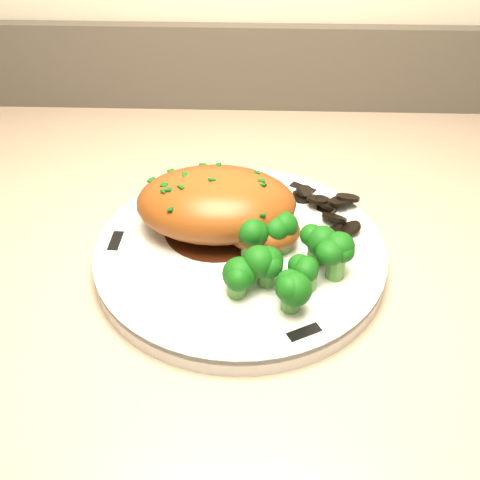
{
  "coord_description": "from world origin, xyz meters",
  "views": [
    {
      "loc": [
        -0.27,
        1.18,
        1.28
      ],
      "look_at": [
        -0.28,
        1.64,
        0.9
      ],
      "focal_mm": 45.0,
      "sensor_mm": 36.0,
      "label": 1
    }
  ],
  "objects_px": {
    "plate": "(240,255)",
    "chicken_breast": "(221,207)",
    "counter": "(366,468)",
    "broccoli_florets": "(286,258)"
  },
  "relations": [
    {
      "from": "counter",
      "to": "broccoli_florets",
      "type": "height_order",
      "value": "counter"
    },
    {
      "from": "broccoli_florets",
      "to": "chicken_breast",
      "type": "bearing_deg",
      "value": 133.09
    },
    {
      "from": "counter",
      "to": "plate",
      "type": "height_order",
      "value": "counter"
    },
    {
      "from": "counter",
      "to": "broccoli_florets",
      "type": "relative_size",
      "value": 17.1
    },
    {
      "from": "counter",
      "to": "plate",
      "type": "distance_m",
      "value": 0.48
    },
    {
      "from": "chicken_breast",
      "to": "broccoli_florets",
      "type": "xyz_separation_m",
      "value": [
        0.06,
        -0.07,
        -0.01
      ]
    },
    {
      "from": "plate",
      "to": "broccoli_florets",
      "type": "relative_size",
      "value": 2.46
    },
    {
      "from": "plate",
      "to": "chicken_breast",
      "type": "xyz_separation_m",
      "value": [
        -0.02,
        0.03,
        0.04
      ]
    },
    {
      "from": "chicken_breast",
      "to": "broccoli_florets",
      "type": "distance_m",
      "value": 0.09
    },
    {
      "from": "chicken_breast",
      "to": "broccoli_florets",
      "type": "height_order",
      "value": "chicken_breast"
    }
  ]
}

